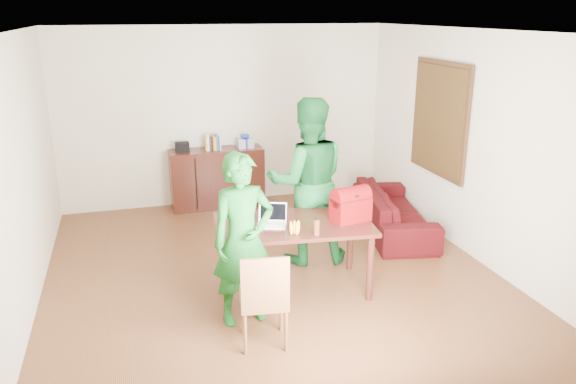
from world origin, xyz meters
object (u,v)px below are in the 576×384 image
object	(u,v)px
chair	(264,317)
person_far	(308,182)
person_near	(243,240)
bottle	(317,226)
sofa	(394,211)
laptop	(272,222)
red_bag	(351,207)
table	(293,231)

from	to	relation	value
chair	person_far	world-z (taller)	person_far
chair	person_near	bearing A→B (deg)	107.80
chair	bottle	bearing A→B (deg)	47.51
chair	sofa	distance (m)	3.23
person_far	laptop	world-z (taller)	person_far
red_bag	person_near	bearing A→B (deg)	-175.33
person_far	red_bag	size ratio (longest dim) A/B	4.96
chair	red_bag	world-z (taller)	red_bag
table	person_near	size ratio (longest dim) A/B	1.03
person_near	laptop	xyz separation A→B (m)	(0.40, 0.45, -0.03)
person_near	chair	bearing A→B (deg)	-89.23
table	bottle	world-z (taller)	bottle
person_far	sofa	distance (m)	1.70
chair	laptop	bearing A→B (deg)	79.25
laptop	table	bearing A→B (deg)	24.72
table	person_far	distance (m)	0.84
table	person_near	distance (m)	0.81
person_far	red_bag	xyz separation A→B (m)	(0.22, -0.79, -0.07)
person_far	chair	bearing A→B (deg)	69.35
red_bag	sofa	distance (m)	1.93
laptop	red_bag	xyz separation A→B (m)	(0.84, -0.08, 0.10)
person_far	table	bearing A→B (deg)	70.32
chair	red_bag	size ratio (longest dim) A/B	2.32
bottle	sofa	xyz separation A→B (m)	(1.69, 1.64, -0.57)
laptop	sofa	bearing A→B (deg)	51.92
red_bag	laptop	bearing A→B (deg)	162.30
red_bag	table	bearing A→B (deg)	158.23
bottle	red_bag	size ratio (longest dim) A/B	0.45
sofa	chair	bearing A→B (deg)	144.50
laptop	sofa	size ratio (longest dim) A/B	0.18
table	chair	distance (m)	1.16
person_far	sofa	world-z (taller)	person_far
table	chair	xyz separation A→B (m)	(-0.56, -0.94, -0.40)
table	bottle	xyz separation A→B (m)	(0.13, -0.38, 0.19)
chair	person_far	xyz separation A→B (m)	(0.94, 1.62, 0.72)
laptop	red_bag	bearing A→B (deg)	14.40
laptop	sofa	xyz separation A→B (m)	(2.05, 1.28, -0.53)
table	person_near	xyz separation A→B (m)	(-0.64, -0.47, 0.17)
person_far	red_bag	bearing A→B (deg)	115.08
person_far	sofa	bearing A→B (deg)	-148.89
table	bottle	size ratio (longest dim) A/B	9.60
person_near	red_bag	xyz separation A→B (m)	(1.24, 0.37, 0.07)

